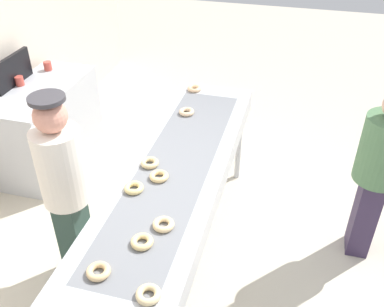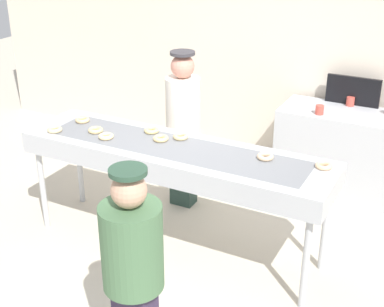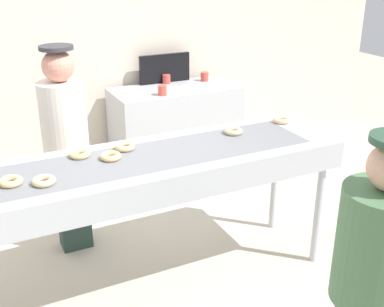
# 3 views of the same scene
# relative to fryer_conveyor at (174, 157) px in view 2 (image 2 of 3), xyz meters

# --- Properties ---
(ground_plane) EXTENTS (16.00, 16.00, 0.00)m
(ground_plane) POSITION_rel_fryer_conveyor_xyz_m (0.00, 0.00, -0.92)
(ground_plane) COLOR beige
(back_wall) EXTENTS (8.00, 0.12, 2.82)m
(back_wall) POSITION_rel_fryer_conveyor_xyz_m (0.00, 2.26, 0.49)
(back_wall) COLOR beige
(back_wall) RESTS_ON ground
(fryer_conveyor) EXTENTS (2.81, 0.73, 1.01)m
(fryer_conveyor) POSITION_rel_fryer_conveyor_xyz_m (0.00, 0.00, 0.00)
(fryer_conveyor) COLOR #B7BABF
(fryer_conveyor) RESTS_ON ground
(plain_donut_0) EXTENTS (0.14, 0.14, 0.04)m
(plain_donut_0) POSITION_rel_fryer_conveyor_xyz_m (-0.63, -0.11, 0.12)
(plain_donut_0) COLOR #F7D396
(plain_donut_0) RESTS_ON fryer_conveyor
(plain_donut_1) EXTENTS (0.19, 0.19, 0.04)m
(plain_donut_1) POSITION_rel_fryer_conveyor_xyz_m (-0.17, 0.07, 0.12)
(plain_donut_1) COLOR #F7CE86
(plain_donut_1) RESTS_ON fryer_conveyor
(plain_donut_2) EXTENTS (0.19, 0.19, 0.04)m
(plain_donut_2) POSITION_rel_fryer_conveyor_xyz_m (-1.07, 0.12, 0.12)
(plain_donut_2) COLOR #EBC185
(plain_donut_2) RESTS_ON fryer_conveyor
(plain_donut_3) EXTENTS (0.18, 0.18, 0.04)m
(plain_donut_3) POSITION_rel_fryer_conveyor_xyz_m (-0.04, 0.19, 0.12)
(plain_donut_3) COLOR #E6C88A
(plain_donut_3) RESTS_ON fryer_conveyor
(plain_donut_4) EXTENTS (0.17, 0.17, 0.04)m
(plain_donut_4) POSITION_rel_fryer_conveyor_xyz_m (0.79, 0.13, 0.12)
(plain_donut_4) COLOR beige
(plain_donut_4) RESTS_ON fryer_conveyor
(plain_donut_5) EXTENTS (0.19, 0.19, 0.04)m
(plain_donut_5) POSITION_rel_fryer_conveyor_xyz_m (-1.15, -0.20, 0.12)
(plain_donut_5) COLOR beige
(plain_donut_5) RESTS_ON fryer_conveyor
(plain_donut_6) EXTENTS (0.15, 0.15, 0.04)m
(plain_donut_6) POSITION_rel_fryer_conveyor_xyz_m (1.26, 0.19, 0.12)
(plain_donut_6) COLOR #F1C18F
(plain_donut_6) RESTS_ON fryer_conveyor
(plain_donut_7) EXTENTS (0.18, 0.18, 0.04)m
(plain_donut_7) POSITION_rel_fryer_conveyor_xyz_m (-0.80, -0.04, 0.12)
(plain_donut_7) COLOR #F5D188
(plain_donut_7) RESTS_ON fryer_conveyor
(plain_donut_8) EXTENTS (0.19, 0.19, 0.04)m
(plain_donut_8) POSITION_rel_fryer_conveyor_xyz_m (-0.34, 0.19, 0.12)
(plain_donut_8) COLOR #F4D583
(plain_donut_8) RESTS_ON fryer_conveyor
(worker_baker) EXTENTS (0.35, 0.35, 1.65)m
(worker_baker) POSITION_rel_fryer_conveyor_xyz_m (-0.32, 0.75, 0.02)
(worker_baker) COLOR #273E36
(worker_baker) RESTS_ON ground
(customer_waiting) EXTENTS (0.38, 0.38, 1.58)m
(customer_waiting) POSITION_rel_fryer_conveyor_xyz_m (0.56, -1.50, -0.01)
(customer_waiting) COLOR #332743
(customer_waiting) RESTS_ON ground
(prep_counter) EXTENTS (1.34, 0.64, 0.93)m
(prep_counter) POSITION_rel_fryer_conveyor_xyz_m (1.07, 1.81, -0.45)
(prep_counter) COLOR #B7BABF
(prep_counter) RESTS_ON ground
(paper_cup_1) EXTENTS (0.09, 0.09, 0.10)m
(paper_cup_1) POSITION_rel_fryer_conveyor_xyz_m (1.06, 2.02, 0.06)
(paper_cup_1) COLOR #CC4C3F
(paper_cup_1) RESTS_ON prep_counter
(paper_cup_2) EXTENTS (0.09, 0.09, 0.10)m
(paper_cup_2) POSITION_rel_fryer_conveyor_xyz_m (0.84, 1.61, 0.06)
(paper_cup_2) COLOR #CC4C3F
(paper_cup_2) RESTS_ON prep_counter
(menu_display) EXTENTS (0.58, 0.04, 0.31)m
(menu_display) POSITION_rel_fryer_conveyor_xyz_m (1.07, 2.07, 0.17)
(menu_display) COLOR black
(menu_display) RESTS_ON prep_counter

